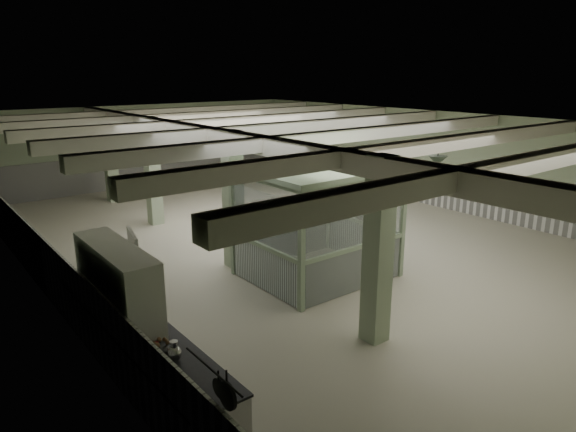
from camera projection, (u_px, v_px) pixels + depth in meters
floor at (286, 238)px, 15.99m from camera, size 20.00×20.00×0.00m
ceiling at (286, 121)px, 15.01m from camera, size 14.00×20.00×0.02m
wall_back at (149, 145)px, 23.07m from camera, size 14.00×0.02×3.60m
wall_left at (36, 222)px, 11.34m from camera, size 0.02×20.00×3.60m
wall_right at (430, 158)px, 19.66m from camera, size 0.02×20.00×3.60m
wainscot_left at (44, 266)px, 11.65m from camera, size 0.05×19.90×1.50m
wainscot_right at (427, 185)px, 19.93m from camera, size 0.05×19.90×1.50m
wainscot_back at (151, 168)px, 23.34m from camera, size 13.90×0.05×1.50m
girder at (211, 135)px, 13.59m from camera, size 0.45×19.90×0.40m
beam_a at (537, 161)px, 9.39m from camera, size 13.90×0.35×0.32m
beam_b at (425, 146)px, 11.28m from camera, size 13.90×0.35×0.32m
beam_c at (345, 136)px, 13.17m from camera, size 13.90×0.35×0.32m
beam_d at (286, 127)px, 15.06m from camera, size 13.90×0.35×0.32m
beam_e at (239, 121)px, 16.95m from camera, size 13.90×0.35×0.32m
beam_f at (202, 116)px, 18.85m from camera, size 13.90×0.35×0.32m
beam_g at (172, 112)px, 20.74m from camera, size 13.90×0.35×0.32m
column_a at (378, 252)px, 9.48m from camera, size 0.42×0.42×3.60m
column_b at (233, 200)px, 13.26m from camera, size 0.42×0.42×3.60m
column_c at (153, 171)px, 17.05m from camera, size 0.42×0.42×3.60m
column_d at (110, 156)px, 20.07m from camera, size 0.42×0.42×3.60m
hook_rail at (212, 371)px, 5.62m from camera, size 0.02×1.20×0.02m
pendant_front at (438, 161)px, 11.68m from camera, size 0.44×0.44×0.22m
pendant_mid at (288, 137)px, 15.84m from camera, size 0.44×0.44×0.22m
pendant_back at (208, 124)px, 19.62m from camera, size 0.44×0.44×0.22m
prep_counter at (140, 351)px, 8.65m from camera, size 0.94×5.41×0.91m
pitcher_near at (126, 298)px, 9.31m from camera, size 0.25×0.27×0.29m
pitcher_far at (174, 351)px, 7.52m from camera, size 0.23×0.26×0.32m
veg_colander at (159, 345)px, 7.82m from camera, size 0.45×0.45×0.17m
orange_bowl at (103, 285)px, 10.13m from camera, size 0.33×0.33×0.09m
skillet_near at (227, 396)px, 5.55m from camera, size 0.04×0.33×0.33m
skillet_far at (219, 388)px, 5.68m from camera, size 0.03×0.23×0.23m
walkin_cooler at (121, 307)px, 8.78m from camera, size 0.89×2.45×2.25m
guard_booth at (318, 204)px, 12.60m from camera, size 3.49×2.95×2.82m
filing_cabinet at (370, 235)px, 13.97m from camera, size 0.47×0.66×1.40m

